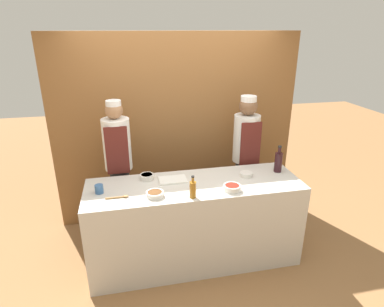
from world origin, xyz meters
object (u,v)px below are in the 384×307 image
bottle_wine (278,162)px  chef_left (119,167)px  sauce_bowl_green (246,174)px  cutting_board (173,180)px  wooden_spoon (119,197)px  sauce_bowl_orange (147,176)px  bottle_amber (193,189)px  chef_right (245,157)px  sauce_bowl_red (232,188)px  cup_blue (99,189)px  sauce_bowl_brown (155,194)px

bottle_wine → chef_left: (-1.73, 0.47, -0.11)m
sauce_bowl_green → cutting_board: bearing=176.1°
cutting_board → wooden_spoon: 0.61m
sauce_bowl_orange → chef_left: chef_left is taller
bottle_amber → chef_right: 1.20m
bottle_wine → chef_left: size_ratio=0.18×
sauce_bowl_orange → chef_left: (-0.29, 0.37, -0.02)m
sauce_bowl_red → bottle_amber: size_ratio=0.76×
bottle_amber → chef_left: (-0.68, 0.85, -0.08)m
sauce_bowl_orange → cup_blue: cup_blue is taller
chef_left → cutting_board: bearing=-39.7°
cutting_board → bottle_wine: bottle_wine is taller
sauce_bowl_brown → bottle_amber: 0.37m
bottle_amber → sauce_bowl_red: bearing=7.8°
sauce_bowl_green → bottle_wine: (0.39, 0.04, 0.09)m
chef_right → sauce_bowl_brown: bearing=-147.6°
bottle_wine → sauce_bowl_orange: bearing=175.9°
sauce_bowl_red → chef_left: bearing=143.9°
sauce_bowl_green → sauce_bowl_orange: bearing=172.1°
sauce_bowl_orange → chef_left: size_ratio=0.08×
sauce_bowl_brown → cutting_board: bearing=53.9°
bottle_wine → sauce_bowl_green: bearing=-173.7°
bottle_wine → chef_right: size_ratio=0.18×
sauce_bowl_brown → cup_blue: size_ratio=1.97×
cutting_board → sauce_bowl_red: bearing=-32.0°
cutting_board → cup_blue: size_ratio=3.40×
wooden_spoon → chef_right: bearing=25.2°
cutting_board → bottle_wine: bearing=-0.6°
cutting_board → wooden_spoon: size_ratio=1.35×
sauce_bowl_red → wooden_spoon: sauce_bowl_red is taller
sauce_bowl_orange → bottle_wine: 1.45m
bottle_amber → wooden_spoon: (-0.68, 0.13, -0.08)m
sauce_bowl_orange → wooden_spoon: (-0.29, -0.35, -0.02)m
sauce_bowl_green → chef_left: size_ratio=0.08×
bottle_wine → chef_left: 1.80m
bottle_amber → cup_blue: (-0.87, 0.28, -0.05)m
bottle_wine → cup_blue: 1.92m
sauce_bowl_green → sauce_bowl_orange: 1.06m
sauce_bowl_red → cup_blue: size_ratio=2.00×
sauce_bowl_orange → bottle_amber: size_ratio=0.65×
chef_right → bottle_amber: bearing=-134.8°
cutting_board → bottle_wine: size_ratio=0.94×
sauce_bowl_orange → sauce_bowl_green: bearing=-7.9°
bottle_wine → wooden_spoon: bearing=-171.9°
cutting_board → chef_left: size_ratio=0.17×
cutting_board → bottle_amber: 0.42m
sauce_bowl_orange → cup_blue: size_ratio=1.72×
sauce_bowl_green → sauce_bowl_orange: (-1.05, 0.15, 0.01)m
sauce_bowl_red → sauce_bowl_green: size_ratio=1.27×
sauce_bowl_red → wooden_spoon: (-1.09, 0.08, -0.02)m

